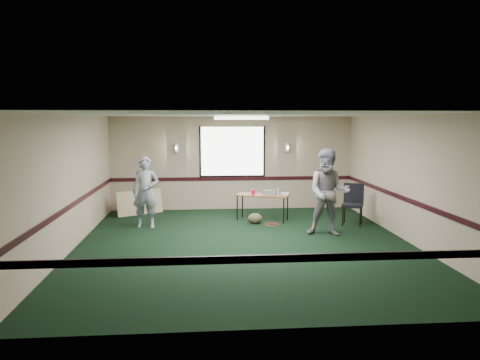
{
  "coord_description": "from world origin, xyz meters",
  "views": [
    {
      "loc": [
        -0.9,
        -9.49,
        2.59
      ],
      "look_at": [
        0.0,
        1.3,
        1.2
      ],
      "focal_mm": 35.0,
      "sensor_mm": 36.0,
      "label": 1
    }
  ],
  "objects": [
    {
      "name": "conference_chair",
      "position": [
        2.87,
        1.74,
        0.59
      ],
      "size": [
        0.66,
        0.67,
        1.01
      ],
      "rotation": [
        0.0,
        0.0,
        -0.41
      ],
      "color": "black",
      "rests_on": "ground"
    },
    {
      "name": "cable_coil",
      "position": [
        0.84,
        1.83,
        0.01
      ],
      "size": [
        0.35,
        0.35,
        0.02
      ],
      "primitive_type": "torus",
      "rotation": [
        0.0,
        0.0,
        0.05
      ],
      "color": "red",
      "rests_on": "ground"
    },
    {
      "name": "game_console",
      "position": [
        1.25,
        2.33,
        0.7
      ],
      "size": [
        0.23,
        0.2,
        0.05
      ],
      "primitive_type": "cube",
      "rotation": [
        0.0,
        0.0,
        -0.2
      ],
      "color": "white",
      "rests_on": "folding_table"
    },
    {
      "name": "person_left",
      "position": [
        -2.25,
        1.82,
        0.86
      ],
      "size": [
        0.66,
        0.46,
        1.73
      ],
      "primitive_type": "imported",
      "rotation": [
        0.0,
        0.0,
        -0.07
      ],
      "color": "#46679B",
      "rests_on": "ground"
    },
    {
      "name": "duffel_bag",
      "position": [
        0.44,
        1.98,
        0.13
      ],
      "size": [
        0.43,
        0.36,
        0.26
      ],
      "primitive_type": "ellipsoid",
      "rotation": [
        0.0,
        0.0,
        -0.24
      ],
      "color": "#433E26",
      "rests_on": "ground"
    },
    {
      "name": "folded_table",
      "position": [
        -2.6,
        3.37,
        0.34
      ],
      "size": [
        1.22,
        0.86,
        0.67
      ],
      "primitive_type": "cube",
      "rotation": [
        -0.21,
        0.0,
        0.55
      ],
      "color": "tan",
      "rests_on": "ground"
    },
    {
      "name": "water_bottle",
      "position": [
        1.04,
        2.14,
        0.77
      ],
      "size": [
        0.06,
        0.06,
        0.19
      ],
      "primitive_type": "cylinder",
      "color": "#89BFE0",
      "rests_on": "folding_table"
    },
    {
      "name": "room_shell",
      "position": [
        0.0,
        2.12,
        1.58
      ],
      "size": [
        8.0,
        8.02,
        8.0
      ],
      "color": "#C1A98B",
      "rests_on": "ground"
    },
    {
      "name": "ground",
      "position": [
        0.0,
        0.0,
        0.0
      ],
      "size": [
        8.0,
        8.0,
        0.0
      ],
      "primitive_type": "plane",
      "color": "black",
      "rests_on": "ground"
    },
    {
      "name": "red_cup",
      "position": [
        0.43,
        2.38,
        0.74
      ],
      "size": [
        0.09,
        0.09,
        0.13
      ],
      "primitive_type": "cylinder",
      "color": "red",
      "rests_on": "folding_table"
    },
    {
      "name": "projector",
      "position": [
        0.87,
        2.38,
        0.73
      ],
      "size": [
        0.39,
        0.36,
        0.11
      ],
      "primitive_type": "cube",
      "rotation": [
        0.0,
        0.0,
        -0.27
      ],
      "color": "gray",
      "rests_on": "folding_table"
    },
    {
      "name": "folding_table",
      "position": [
        0.68,
        2.38,
        0.62
      ],
      "size": [
        1.45,
        1.03,
        0.67
      ],
      "rotation": [
        0.0,
        0.0,
        -0.41
      ],
      "color": "#543618",
      "rests_on": "ground"
    },
    {
      "name": "person_right",
      "position": [
        1.94,
        0.66,
        0.98
      ],
      "size": [
        1.12,
        0.97,
        1.96
      ],
      "primitive_type": "imported",
      "rotation": [
        0.0,
        0.0,
        -0.27
      ],
      "color": "#7282B2",
      "rests_on": "ground"
    }
  ]
}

